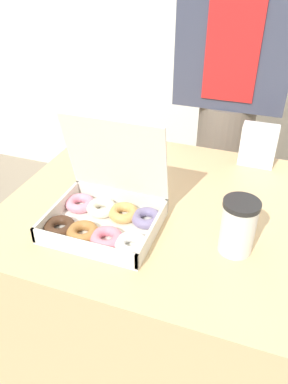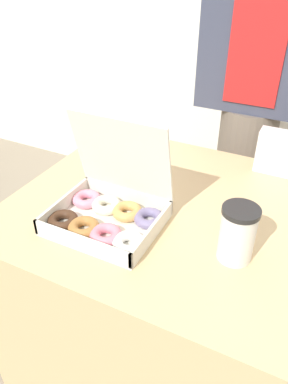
# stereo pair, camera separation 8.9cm
# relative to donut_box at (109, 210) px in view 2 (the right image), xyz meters

# --- Properties ---
(ground_plane) EXTENTS (14.00, 14.00, 0.00)m
(ground_plane) POSITION_rel_donut_box_xyz_m (0.11, 0.15, -0.81)
(ground_plane) COLOR gray
(table) EXTENTS (0.88, 0.79, 0.77)m
(table) POSITION_rel_donut_box_xyz_m (0.11, 0.15, -0.43)
(table) COLOR tan
(table) RESTS_ON ground_plane
(donut_box) EXTENTS (0.31, 0.24, 0.28)m
(donut_box) POSITION_rel_donut_box_xyz_m (0.00, 0.00, 0.00)
(donut_box) COLOR silver
(donut_box) RESTS_ON table
(coffee_cup) EXTENTS (0.09, 0.09, 0.14)m
(coffee_cup) POSITION_rel_donut_box_xyz_m (0.34, 0.02, 0.03)
(coffee_cup) COLOR silver
(coffee_cup) RESTS_ON table
(napkin_holder) EXTENTS (0.12, 0.06, 0.14)m
(napkin_holder) POSITION_rel_donut_box_xyz_m (0.34, 0.48, 0.03)
(napkin_holder) COLOR silver
(napkin_holder) RESTS_ON table
(person_customer) EXTENTS (0.42, 0.23, 1.63)m
(person_customer) POSITION_rel_donut_box_xyz_m (0.19, 0.78, 0.06)
(person_customer) COLOR #665B51
(person_customer) RESTS_ON ground_plane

